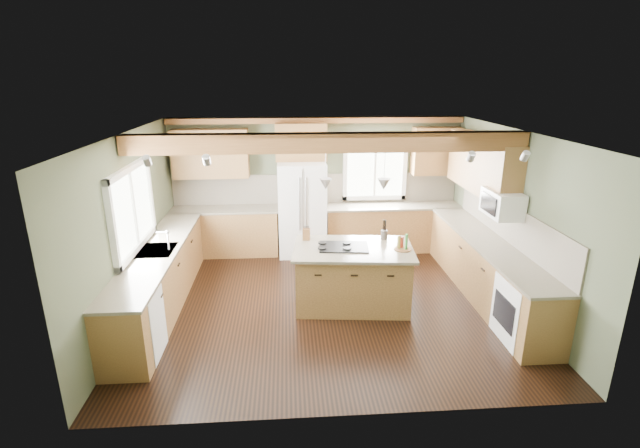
{
  "coord_description": "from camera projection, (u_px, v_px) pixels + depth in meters",
  "views": [
    {
      "loc": [
        -0.57,
        -6.41,
        3.37
      ],
      "look_at": [
        -0.09,
        0.3,
        1.18
      ],
      "focal_mm": 26.0,
      "sensor_mm": 36.0,
      "label": 1
    }
  ],
  "objects": [
    {
      "name": "upper_cab_over_fridge",
      "position": [
        301.0,
        142.0,
        8.68
      ],
      "size": [
        0.96,
        0.35,
        0.7
      ],
      "primitive_type": "cube",
      "color": "brown",
      "rests_on": "wall_back"
    },
    {
      "name": "counter_right",
      "position": [
        489.0,
        243.0,
        7.1
      ],
      "size": [
        0.64,
        3.74,
        0.04
      ],
      "primitive_type": "cube",
      "color": "brown",
      "rests_on": "base_cab_right"
    },
    {
      "name": "island",
      "position": [
        352.0,
        277.0,
        6.99
      ],
      "size": [
        1.74,
        1.17,
        0.88
      ],
      "primitive_type": "cube",
      "rotation": [
        0.0,
        0.0,
        -0.1
      ],
      "color": "brown",
      "rests_on": "floor"
    },
    {
      "name": "upper_cab_back_left",
      "position": [
        211.0,
        154.0,
        8.63
      ],
      "size": [
        1.4,
        0.35,
        0.9
      ],
      "primitive_type": "cube",
      "color": "brown",
      "rests_on": "wall_back"
    },
    {
      "name": "ceiling_beam",
      "position": [
        328.0,
        143.0,
        6.34
      ],
      "size": [
        5.55,
        0.26,
        0.26
      ],
      "primitive_type": "cube",
      "color": "brown",
      "rests_on": "ceiling"
    },
    {
      "name": "pendant_left",
      "position": [
        326.0,
        184.0,
        6.56
      ],
      "size": [
        0.18,
        0.18,
        0.16
      ],
      "primitive_type": "cone",
      "rotation": [
        3.14,
        0.0,
        0.0
      ],
      "color": "#B2B2B7",
      "rests_on": "ceiling"
    },
    {
      "name": "microwave",
      "position": [
        502.0,
        203.0,
        6.81
      ],
      "size": [
        0.4,
        0.7,
        0.38
      ],
      "primitive_type": "cube",
      "color": "white",
      "rests_on": "wall_right"
    },
    {
      "name": "backsplash_right",
      "position": [
        510.0,
        223.0,
        7.03
      ],
      "size": [
        0.03,
        3.7,
        0.58
      ],
      "primitive_type": "cube",
      "color": "brown",
      "rests_on": "wall_right"
    },
    {
      "name": "wall_right",
      "position": [
        513.0,
        218.0,
        6.95
      ],
      "size": [
        0.0,
        5.0,
        5.0
      ],
      "primitive_type": "plane",
      "rotation": [
        1.57,
        0.0,
        -1.57
      ],
      "color": "#4F573E",
      "rests_on": "ground"
    },
    {
      "name": "bottle_tray",
      "position": [
        403.0,
        242.0,
        6.73
      ],
      "size": [
        0.29,
        0.29,
        0.23
      ],
      "primitive_type": null,
      "rotation": [
        0.0,
        0.0,
        -0.18
      ],
      "color": "brown",
      "rests_on": "island_top"
    },
    {
      "name": "sink",
      "position": [
        157.0,
        251.0,
        6.76
      ],
      "size": [
        0.5,
        0.65,
        0.03
      ],
      "primitive_type": "cube",
      "color": "#262628",
      "rests_on": "counter_left"
    },
    {
      "name": "counter_left",
      "position": [
        157.0,
        251.0,
        6.76
      ],
      "size": [
        0.64,
        3.74,
        0.04
      ],
      "primitive_type": "cube",
      "color": "brown",
      "rests_on": "base_cab_left"
    },
    {
      "name": "utensil_crock",
      "position": [
        384.0,
        235.0,
        7.18
      ],
      "size": [
        0.14,
        0.14,
        0.14
      ],
      "primitive_type": "cylinder",
      "rotation": [
        0.0,
        0.0,
        -0.44
      ],
      "color": "#433935",
      "rests_on": "island_top"
    },
    {
      "name": "base_cab_back_right",
      "position": [
        392.0,
        228.0,
        9.21
      ],
      "size": [
        2.62,
        0.6,
        0.88
      ],
      "primitive_type": "cube",
      "color": "brown",
      "rests_on": "floor"
    },
    {
      "name": "dishwasher",
      "position": [
        134.0,
        325.0,
        5.67
      ],
      "size": [
        0.6,
        0.6,
        0.84
      ],
      "primitive_type": "cube",
      "color": "white",
      "rests_on": "floor"
    },
    {
      "name": "cooktop",
      "position": [
        344.0,
        247.0,
        6.84
      ],
      "size": [
        0.76,
        0.54,
        0.02
      ],
      "primitive_type": "cube",
      "rotation": [
        0.0,
        0.0,
        -0.1
      ],
      "color": "black",
      "rests_on": "island_top"
    },
    {
      "name": "window_left",
      "position": [
        132.0,
        209.0,
        6.54
      ],
      "size": [
        0.04,
        1.6,
        1.05
      ],
      "primitive_type": "cube",
      "color": "white",
      "rests_on": "wall_left"
    },
    {
      "name": "soffit_trim",
      "position": [
        317.0,
        120.0,
        8.65
      ],
      "size": [
        5.55,
        0.2,
        0.1
      ],
      "primitive_type": "cube",
      "color": "brown",
      "rests_on": "ceiling"
    },
    {
      "name": "upper_cab_right",
      "position": [
        482.0,
        165.0,
        7.59
      ],
      "size": [
        0.35,
        2.2,
        0.9
      ],
      "primitive_type": "cube",
      "color": "brown",
      "rests_on": "wall_right"
    },
    {
      "name": "base_cab_back_left",
      "position": [
        226.0,
        232.0,
        8.99
      ],
      "size": [
        2.02,
        0.6,
        0.88
      ],
      "primitive_type": "cube",
      "color": "brown",
      "rests_on": "floor"
    },
    {
      "name": "base_cab_right",
      "position": [
        486.0,
        270.0,
        7.24
      ],
      "size": [
        0.6,
        3.7,
        0.88
      ],
      "primitive_type": "cube",
      "color": "brown",
      "rests_on": "floor"
    },
    {
      "name": "counter_back_left",
      "position": [
        224.0,
        209.0,
        8.85
      ],
      "size": [
        2.06,
        0.64,
        0.04
      ],
      "primitive_type": "cube",
      "color": "brown",
      "rests_on": "base_cab_back_left"
    },
    {
      "name": "refrigerator",
      "position": [
        302.0,
        209.0,
        8.87
      ],
      "size": [
        0.9,
        0.74,
        1.8
      ],
      "primitive_type": "cube",
      "color": "white",
      "rests_on": "floor"
    },
    {
      "name": "floor",
      "position": [
        327.0,
        302.0,
        7.16
      ],
      "size": [
        5.6,
        5.6,
        0.0
      ],
      "primitive_type": "plane",
      "color": "black",
      "rests_on": "ground"
    },
    {
      "name": "base_cab_left",
      "position": [
        160.0,
        280.0,
        6.9
      ],
      "size": [
        0.6,
        3.7,
        0.88
      ],
      "primitive_type": "cube",
      "color": "brown",
      "rests_on": "floor"
    },
    {
      "name": "oven",
      "position": [
        526.0,
        311.0,
        6.01
      ],
      "size": [
        0.6,
        0.72,
        0.84
      ],
      "primitive_type": "cube",
      "color": "white",
      "rests_on": "floor"
    },
    {
      "name": "ceiling",
      "position": [
        328.0,
        132.0,
        6.36
      ],
      "size": [
        5.6,
        5.6,
        0.0
      ],
      "primitive_type": "plane",
      "rotation": [
        3.14,
        0.0,
        0.0
      ],
      "color": "silver",
      "rests_on": "wall_back"
    },
    {
      "name": "knife_block",
      "position": [
        306.0,
        234.0,
        7.13
      ],
      "size": [
        0.12,
        0.1,
        0.18
      ],
      "primitive_type": "cube",
      "rotation": [
        0.0,
        0.0,
        -0.2
      ],
      "color": "brown",
      "rests_on": "island_top"
    },
    {
      "name": "wall_left",
      "position": [
        131.0,
        227.0,
        6.57
      ],
      "size": [
        0.0,
        5.0,
        5.0
      ],
      "primitive_type": "plane",
      "rotation": [
        1.57,
        0.0,
        1.57
      ],
      "color": "#4F573E",
      "rests_on": "ground"
    },
    {
      "name": "island_top",
      "position": [
        353.0,
        249.0,
        6.85
      ],
      "size": [
        1.86,
        1.29,
        0.04
      ],
      "primitive_type": "cube",
      "rotation": [
        0.0,
        0.0,
        -0.1
      ],
      "color": "brown",
      "rests_on": "island"
    },
    {
      "name": "faucet",
      "position": [
        168.0,
        241.0,
        6.73
      ],
      "size": [
        0.02,
        0.02,
        0.28
      ],
      "primitive_type": "cylinder",
      "color": "#B2B2B7",
      "rests_on": "sink"
    },
    {
      "name": "upper_cab_back_corner",
      "position": [
        436.0,
        151.0,
        8.92
      ],
      "size": [
        0.9,
        0.35,
        0.9
      ],
      "primitive_type": "cube",
      "color": "brown",
      "rests_on": "wall_back"
    },
    {
      "name": "wall_back",
      "position": [
        316.0,
        184.0,
        9.13
      ],
      "size": [
        5.6,
        0.0,
        5.6
      ],
      "primitive_type": "plane",
      "rotation": [
        1.57,
        0.0,
        0.0
      ],
      "color": "#4F573E",
      "rests_on": "ground"
    },
    {
      "name": "backsplash_back",
      "position": [
        317.0,
        188.0,
        9.15
      ],
      "size": [
        5.58,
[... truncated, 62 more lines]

